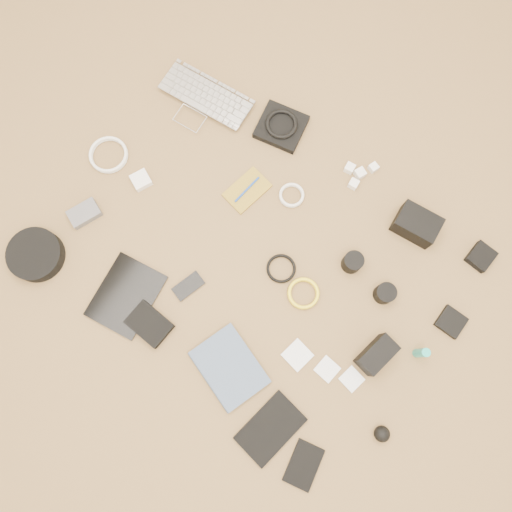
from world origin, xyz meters
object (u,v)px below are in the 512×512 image
Objects in this scene: dslr_camera at (416,225)px; laptop at (199,106)px; phone at (188,286)px; paperback at (207,383)px; tablet at (126,296)px; headphone_case at (36,255)px.

laptop is at bearing 179.23° from dslr_camera.
paperback is (0.25, -0.22, 0.01)m from phone.
laptop is 0.99m from paperback.
dslr_camera is 0.81m from phone.
headphone_case reaches higher than tablet.
paperback is (0.40, -0.07, 0.01)m from tablet.
paperback reaches higher than tablet.
dslr_camera reaches higher than laptop.
dslr_camera is 1.02m from tablet.
tablet is 0.34m from headphone_case.
dslr_camera is 0.89m from paperback.
tablet is at bearing 99.00° from paperback.
laptop is 1.41× the size of tablet.
headphone_case reaches higher than paperback.
tablet reaches higher than phone.
headphone_case reaches higher than laptop.
headphone_case is 0.73m from paperback.
phone is at bearing 67.35° from paperback.
paperback is at bearing -56.09° from laptop.
tablet is at bearing -77.32° from laptop.
laptop is 0.79m from headphone_case.
headphone_case is at bearing -139.07° from phone.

